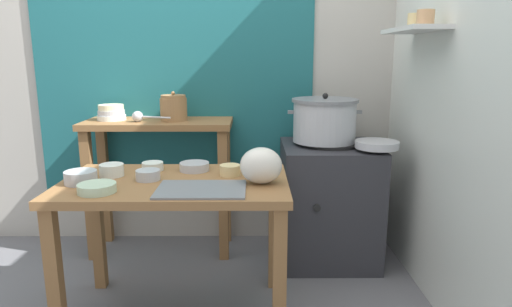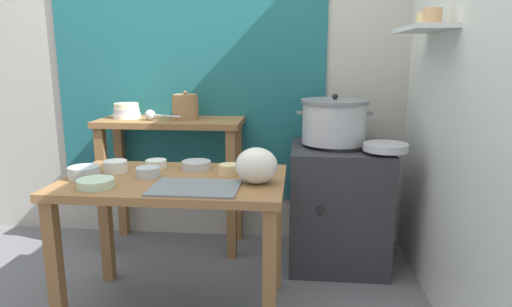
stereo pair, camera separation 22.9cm
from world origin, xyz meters
name	(u,v)px [view 1 (the left image)]	position (x,y,z in m)	size (l,w,h in m)	color
wall_back	(209,57)	(0.08, 1.10, 1.30)	(4.40, 0.12, 2.60)	#B2ADA3
wall_right	(455,58)	(1.40, 0.20, 1.30)	(0.30, 3.20, 2.60)	silver
prep_table	(176,202)	(0.01, 0.03, 0.61)	(1.10, 0.66, 0.72)	olive
back_shelf_table	(160,153)	(-0.23, 0.83, 0.68)	(0.96, 0.40, 0.90)	olive
stove_block	(328,202)	(0.88, 0.70, 0.38)	(0.60, 0.61, 0.78)	#2D2D33
steamer_pot	(324,120)	(0.84, 0.72, 0.92)	(0.46, 0.42, 0.31)	#B7BABF
clay_pot	(174,108)	(-0.13, 0.83, 0.98)	(0.17, 0.17, 0.19)	olive
bowl_stack_enamel	(111,113)	(-0.54, 0.86, 0.95)	(0.18, 0.18, 0.10)	silver
ladle	(139,117)	(-0.34, 0.76, 0.94)	(0.26, 0.11, 0.07)	#B7BABF
serving_tray	(201,189)	(0.16, -0.14, 0.72)	(0.40, 0.28, 0.01)	slate
plastic_bag	(261,166)	(0.43, -0.02, 0.81)	(0.20, 0.16, 0.17)	silver
wide_pan	(377,145)	(1.12, 0.51, 0.80)	(0.26, 0.26, 0.04)	#B7BABF
prep_bowl_0	(97,188)	(-0.30, -0.16, 0.74)	(0.17, 0.17, 0.04)	#B7D1AD
prep_bowl_1	(194,166)	(0.08, 0.22, 0.74)	(0.16, 0.16, 0.04)	#B7BABF
prep_bowl_2	(153,166)	(-0.14, 0.23, 0.74)	(0.11, 0.11, 0.04)	silver
prep_bowl_3	(230,170)	(0.27, 0.12, 0.75)	(0.10, 0.10, 0.06)	#E5C684
prep_bowl_4	(112,170)	(-0.32, 0.11, 0.75)	(0.12, 0.12, 0.06)	silver
prep_bowl_5	(148,174)	(-0.12, 0.04, 0.75)	(0.12, 0.12, 0.05)	#B7BABF
prep_bowl_6	(81,177)	(-0.43, -0.02, 0.75)	(0.15, 0.15, 0.06)	#B7BABF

